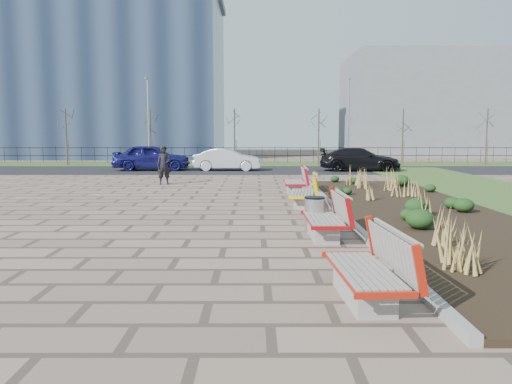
{
  "coord_description": "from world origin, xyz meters",
  "views": [
    {
      "loc": [
        1.48,
        -9.25,
        2.37
      ],
      "look_at": [
        1.5,
        3.0,
        0.9
      ],
      "focal_mm": 35.0,
      "sensor_mm": 36.0,
      "label": 1
    }
  ],
  "objects_px": {
    "bench_b": "(323,216)",
    "car_black": "(360,159)",
    "litter_bin": "(314,214)",
    "lamp_west": "(149,123)",
    "car_blue": "(152,157)",
    "pedestrian": "(164,165)",
    "lamp_east": "(348,123)",
    "bench_c": "(303,191)",
    "bench_a": "(363,266)",
    "bench_d": "(294,181)",
    "car_silver": "(227,159)"
  },
  "relations": [
    {
      "from": "litter_bin",
      "to": "lamp_west",
      "type": "relative_size",
      "value": 0.14
    },
    {
      "from": "bench_b",
      "to": "bench_a",
      "type": "bearing_deg",
      "value": -90.52
    },
    {
      "from": "bench_a",
      "to": "pedestrian",
      "type": "distance_m",
      "value": 16.84
    },
    {
      "from": "bench_c",
      "to": "car_blue",
      "type": "distance_m",
      "value": 17.17
    },
    {
      "from": "bench_c",
      "to": "pedestrian",
      "type": "xyz_separation_m",
      "value": [
        -5.68,
        6.85,
        0.38
      ]
    },
    {
      "from": "bench_a",
      "to": "litter_bin",
      "type": "xyz_separation_m",
      "value": [
        -0.09,
        5.03,
        -0.09
      ]
    },
    {
      "from": "bench_c",
      "to": "lamp_east",
      "type": "xyz_separation_m",
      "value": [
        5.0,
        19.42,
        2.54
      ]
    },
    {
      "from": "bench_c",
      "to": "litter_bin",
      "type": "height_order",
      "value": "bench_c"
    },
    {
      "from": "car_blue",
      "to": "car_silver",
      "type": "xyz_separation_m",
      "value": [
        4.72,
        -0.17,
        -0.12
      ]
    },
    {
      "from": "bench_d",
      "to": "lamp_east",
      "type": "xyz_separation_m",
      "value": [
        5.0,
        15.92,
        2.54
      ]
    },
    {
      "from": "pedestrian",
      "to": "bench_d",
      "type": "bearing_deg",
      "value": -44.48
    },
    {
      "from": "bench_c",
      "to": "lamp_east",
      "type": "bearing_deg",
      "value": 82.77
    },
    {
      "from": "car_silver",
      "to": "litter_bin",
      "type": "bearing_deg",
      "value": -169.22
    },
    {
      "from": "bench_b",
      "to": "car_blue",
      "type": "height_order",
      "value": "car_blue"
    },
    {
      "from": "litter_bin",
      "to": "car_black",
      "type": "relative_size",
      "value": 0.17
    },
    {
      "from": "bench_a",
      "to": "car_blue",
      "type": "xyz_separation_m",
      "value": [
        -7.96,
        24.21,
        0.33
      ]
    },
    {
      "from": "lamp_west",
      "to": "lamp_east",
      "type": "relative_size",
      "value": 1.0
    },
    {
      "from": "car_black",
      "to": "lamp_east",
      "type": "xyz_separation_m",
      "value": [
        0.13,
        4.75,
        2.31
      ]
    },
    {
      "from": "bench_a",
      "to": "pedestrian",
      "type": "height_order",
      "value": "pedestrian"
    },
    {
      "from": "litter_bin",
      "to": "lamp_east",
      "type": "relative_size",
      "value": 0.14
    },
    {
      "from": "litter_bin",
      "to": "car_silver",
      "type": "bearing_deg",
      "value": 99.42
    },
    {
      "from": "bench_b",
      "to": "car_black",
      "type": "xyz_separation_m",
      "value": [
        4.87,
        19.45,
        0.23
      ]
    },
    {
      "from": "litter_bin",
      "to": "car_silver",
      "type": "xyz_separation_m",
      "value": [
        -3.15,
        19.01,
        0.3
      ]
    },
    {
      "from": "bench_b",
      "to": "car_blue",
      "type": "bearing_deg",
      "value": 111.2
    },
    {
      "from": "bench_d",
      "to": "lamp_west",
      "type": "relative_size",
      "value": 0.35
    },
    {
      "from": "bench_b",
      "to": "car_black",
      "type": "bearing_deg",
      "value": 75.41
    },
    {
      "from": "litter_bin",
      "to": "car_black",
      "type": "xyz_separation_m",
      "value": [
        4.96,
        18.64,
        0.32
      ]
    },
    {
      "from": "lamp_east",
      "to": "car_black",
      "type": "bearing_deg",
      "value": -91.54
    },
    {
      "from": "litter_bin",
      "to": "bench_c",
      "type": "bearing_deg",
      "value": 88.69
    },
    {
      "from": "bench_d",
      "to": "car_black",
      "type": "xyz_separation_m",
      "value": [
        4.87,
        11.17,
        0.23
      ]
    },
    {
      "from": "lamp_east",
      "to": "car_silver",
      "type": "bearing_deg",
      "value": -152.01
    },
    {
      "from": "bench_d",
      "to": "pedestrian",
      "type": "bearing_deg",
      "value": 150.49
    },
    {
      "from": "bench_c",
      "to": "litter_bin",
      "type": "distance_m",
      "value": 3.97
    },
    {
      "from": "bench_b",
      "to": "bench_d",
      "type": "xyz_separation_m",
      "value": [
        0.0,
        8.28,
        0.0
      ]
    },
    {
      "from": "bench_a",
      "to": "bench_d",
      "type": "relative_size",
      "value": 1.0
    },
    {
      "from": "car_silver",
      "to": "lamp_east",
      "type": "xyz_separation_m",
      "value": [
        8.25,
        4.38,
        2.34
      ]
    },
    {
      "from": "pedestrian",
      "to": "lamp_west",
      "type": "bearing_deg",
      "value": 90.87
    },
    {
      "from": "bench_c",
      "to": "pedestrian",
      "type": "height_order",
      "value": "pedestrian"
    },
    {
      "from": "bench_b",
      "to": "lamp_west",
      "type": "height_order",
      "value": "lamp_west"
    },
    {
      "from": "lamp_west",
      "to": "bench_a",
      "type": "bearing_deg",
      "value": -72.43
    },
    {
      "from": "bench_d",
      "to": "car_silver",
      "type": "relative_size",
      "value": 0.51
    },
    {
      "from": "bench_d",
      "to": "car_black",
      "type": "bearing_deg",
      "value": 67.46
    },
    {
      "from": "car_black",
      "to": "lamp_west",
      "type": "relative_size",
      "value": 0.81
    },
    {
      "from": "pedestrian",
      "to": "lamp_east",
      "type": "height_order",
      "value": "lamp_east"
    },
    {
      "from": "bench_b",
      "to": "car_silver",
      "type": "distance_m",
      "value": 20.08
    },
    {
      "from": "car_black",
      "to": "litter_bin",
      "type": "bearing_deg",
      "value": 172.08
    },
    {
      "from": "bench_a",
      "to": "car_blue",
      "type": "height_order",
      "value": "car_blue"
    },
    {
      "from": "bench_a",
      "to": "car_blue",
      "type": "distance_m",
      "value": 25.48
    },
    {
      "from": "bench_b",
      "to": "car_blue",
      "type": "distance_m",
      "value": 21.51
    },
    {
      "from": "pedestrian",
      "to": "lamp_west",
      "type": "height_order",
      "value": "lamp_west"
    }
  ]
}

